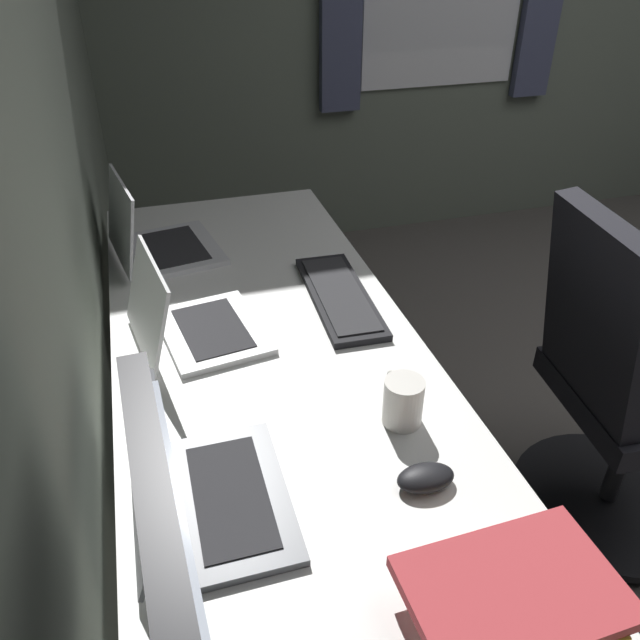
% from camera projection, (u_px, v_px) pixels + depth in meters
% --- Properties ---
extents(desk, '(2.28, 0.70, 0.73)m').
position_uv_depth(desk, '(296.00, 440.00, 1.29)').
color(desk, white).
rests_on(desk, ground).
extents(drawer_pedestal, '(0.40, 0.51, 0.69)m').
position_uv_depth(drawer_pedestal, '(278.00, 510.00, 1.54)').
color(drawer_pedestal, white).
rests_on(drawer_pedestal, ground).
extents(laptop_leftmost, '(0.34, 0.33, 0.24)m').
position_uv_depth(laptop_leftmost, '(154.00, 238.00, 1.80)').
color(laptop_leftmost, silver).
rests_on(laptop_leftmost, desk).
extents(laptop_left, '(0.32, 0.32, 0.22)m').
position_uv_depth(laptop_left, '(187.00, 321.00, 1.45)').
color(laptop_left, white).
rests_on(laptop_left, desk).
extents(laptop_center, '(0.32, 0.26, 0.19)m').
position_uv_depth(laptop_center, '(199.00, 489.00, 1.04)').
color(laptop_center, '#595B60').
rests_on(laptop_center, desk).
extents(keyboard_main, '(0.43, 0.16, 0.02)m').
position_uv_depth(keyboard_main, '(340.00, 296.00, 1.62)').
color(keyboard_main, black).
rests_on(keyboard_main, desk).
extents(mouse_main, '(0.06, 0.10, 0.03)m').
position_uv_depth(mouse_main, '(426.00, 478.00, 1.10)').
color(mouse_main, black).
rests_on(mouse_main, desk).
extents(book_stack_far, '(0.21, 0.30, 0.07)m').
position_uv_depth(book_stack_far, '(519.00, 598.00, 0.89)').
color(book_stack_far, beige).
rests_on(book_stack_far, desk).
extents(coffee_mug, '(0.12, 0.08, 0.10)m').
position_uv_depth(coffee_mug, '(403.00, 401.00, 1.22)').
color(coffee_mug, silver).
rests_on(coffee_mug, desk).
extents(office_chair, '(0.56, 0.57, 0.97)m').
position_uv_depth(office_chair, '(619.00, 399.00, 1.72)').
color(office_chair, black).
rests_on(office_chair, ground).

